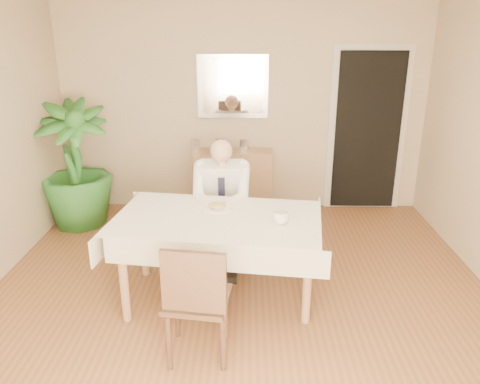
{
  "coord_description": "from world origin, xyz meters",
  "views": [
    {
      "loc": [
        0.06,
        -3.29,
        2.25
      ],
      "look_at": [
        0.0,
        0.35,
        0.95
      ],
      "focal_mm": 35.0,
      "sensor_mm": 36.0,
      "label": 1
    }
  ],
  "objects_px": {
    "coffee_mug": "(281,218)",
    "dining_table": "(218,226)",
    "sideboard": "(233,181)",
    "potted_palm": "(74,165)",
    "chair_far": "(223,203)",
    "seated_man": "(221,199)",
    "chair_near": "(196,297)"
  },
  "relations": [
    {
      "from": "coffee_mug",
      "to": "dining_table",
      "type": "bearing_deg",
      "value": 166.79
    },
    {
      "from": "sideboard",
      "to": "potted_palm",
      "type": "bearing_deg",
      "value": -164.99
    },
    {
      "from": "chair_far",
      "to": "seated_man",
      "type": "xyz_separation_m",
      "value": [
        -0.0,
        -0.29,
        0.15
      ]
    },
    {
      "from": "dining_table",
      "to": "chair_near",
      "type": "bearing_deg",
      "value": -89.05
    },
    {
      "from": "sideboard",
      "to": "chair_far",
      "type": "bearing_deg",
      "value": -92.69
    },
    {
      "from": "potted_palm",
      "to": "coffee_mug",
      "type": "bearing_deg",
      "value": -36.68
    },
    {
      "from": "coffee_mug",
      "to": "sideboard",
      "type": "height_order",
      "value": "coffee_mug"
    },
    {
      "from": "chair_far",
      "to": "sideboard",
      "type": "relative_size",
      "value": 0.97
    },
    {
      "from": "dining_table",
      "to": "sideboard",
      "type": "bearing_deg",
      "value": 95.8
    },
    {
      "from": "seated_man",
      "to": "dining_table",
      "type": "bearing_deg",
      "value": -90.0
    },
    {
      "from": "chair_far",
      "to": "dining_table",
      "type": "bearing_deg",
      "value": -84.07
    },
    {
      "from": "chair_near",
      "to": "chair_far",
      "type": "bearing_deg",
      "value": 94.64
    },
    {
      "from": "chair_far",
      "to": "potted_palm",
      "type": "bearing_deg",
      "value": 164.69
    },
    {
      "from": "chair_near",
      "to": "sideboard",
      "type": "bearing_deg",
      "value": 94.68
    },
    {
      "from": "dining_table",
      "to": "chair_far",
      "type": "relative_size",
      "value": 1.93
    },
    {
      "from": "sideboard",
      "to": "chair_near",
      "type": "bearing_deg",
      "value": -92.75
    },
    {
      "from": "dining_table",
      "to": "chair_near",
      "type": "xyz_separation_m",
      "value": [
        -0.1,
        -0.83,
        -0.15
      ]
    },
    {
      "from": "chair_far",
      "to": "coffee_mug",
      "type": "height_order",
      "value": "chair_far"
    },
    {
      "from": "seated_man",
      "to": "coffee_mug",
      "type": "bearing_deg",
      "value": -54.1
    },
    {
      "from": "sideboard",
      "to": "potted_palm",
      "type": "height_order",
      "value": "potted_palm"
    },
    {
      "from": "potted_palm",
      "to": "chair_far",
      "type": "bearing_deg",
      "value": -21.24
    },
    {
      "from": "chair_far",
      "to": "potted_palm",
      "type": "xyz_separation_m",
      "value": [
        -1.75,
        0.68,
        0.2
      ]
    },
    {
      "from": "coffee_mug",
      "to": "potted_palm",
      "type": "distance_m",
      "value": 2.83
    },
    {
      "from": "seated_man",
      "to": "chair_far",
      "type": "bearing_deg",
      "value": 90.0
    },
    {
      "from": "coffee_mug",
      "to": "potted_palm",
      "type": "relative_size",
      "value": 0.08
    },
    {
      "from": "dining_table",
      "to": "coffee_mug",
      "type": "relative_size",
      "value": 14.92
    },
    {
      "from": "potted_palm",
      "to": "sideboard",
      "type": "bearing_deg",
      "value": 14.59
    },
    {
      "from": "chair_far",
      "to": "seated_man",
      "type": "height_order",
      "value": "seated_man"
    },
    {
      "from": "coffee_mug",
      "to": "sideboard",
      "type": "xyz_separation_m",
      "value": [
        -0.45,
        2.16,
        -0.41
      ]
    },
    {
      "from": "dining_table",
      "to": "chair_far",
      "type": "distance_m",
      "value": 0.9
    },
    {
      "from": "seated_man",
      "to": "potted_palm",
      "type": "bearing_deg",
      "value": 150.9
    },
    {
      "from": "dining_table",
      "to": "seated_man",
      "type": "bearing_deg",
      "value": 97.55
    }
  ]
}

